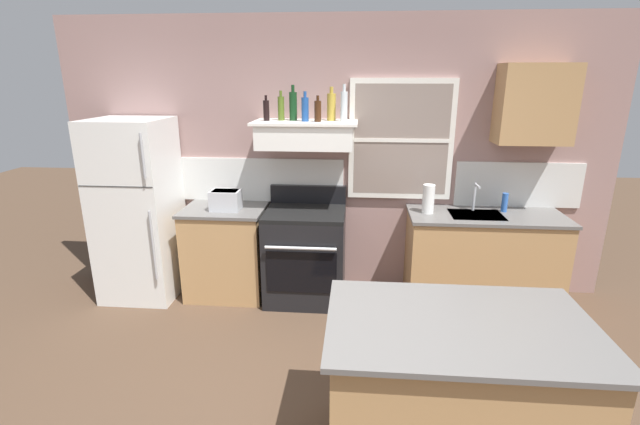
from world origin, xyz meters
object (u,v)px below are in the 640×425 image
at_px(bottle_balsamic_dark, 266,110).
at_px(bottle_clear_tall, 344,106).
at_px(stove_range, 305,254).
at_px(bottle_olive_oil_square, 281,108).
at_px(bottle_champagne_gold_foil, 331,106).
at_px(bottle_dark_green_wine, 293,106).
at_px(paper_towel_roll, 428,199).
at_px(bottle_brown_stout, 318,111).
at_px(toaster, 226,200).
at_px(dish_soap_bottle, 505,202).
at_px(refrigerator, 138,210).
at_px(bottle_blue_liqueur, 305,109).
at_px(kitchen_island, 453,395).

distance_m(bottle_balsamic_dark, bottle_clear_tall, 0.72).
bearing_deg(stove_range, bottle_clear_tall, 13.36).
height_order(bottle_olive_oil_square, bottle_champagne_gold_foil, bottle_champagne_gold_foil).
height_order(bottle_dark_green_wine, paper_towel_roll, bottle_dark_green_wine).
xyz_separation_m(stove_range, bottle_balsamic_dark, (-0.36, 0.10, 1.38)).
bearing_deg(bottle_brown_stout, toaster, -175.78).
height_order(stove_range, paper_towel_roll, paper_towel_roll).
bearing_deg(toaster, stove_range, 1.87).
height_order(toaster, bottle_dark_green_wine, bottle_dark_green_wine).
xyz_separation_m(bottle_dark_green_wine, dish_soap_bottle, (2.00, -0.00, -0.88)).
bearing_deg(dish_soap_bottle, refrigerator, -177.40).
height_order(bottle_olive_oil_square, dish_soap_bottle, bottle_olive_oil_square).
bearing_deg(bottle_brown_stout, bottle_balsamic_dark, 173.40).
xyz_separation_m(bottle_brown_stout, paper_towel_roll, (1.03, -0.00, -0.80)).
distance_m(bottle_olive_oil_square, bottle_brown_stout, 0.37).
relative_size(toaster, dish_soap_bottle, 1.65).
bearing_deg(bottle_olive_oil_square, dish_soap_bottle, -0.19).
bearing_deg(paper_towel_roll, bottle_blue_liqueur, 178.84).
height_order(bottle_brown_stout, dish_soap_bottle, bottle_brown_stout).
xyz_separation_m(toaster, paper_towel_roll, (1.91, 0.06, 0.04)).
bearing_deg(stove_range, paper_towel_roll, 1.85).
distance_m(refrigerator, bottle_blue_liqueur, 1.92).
distance_m(toaster, bottle_dark_green_wine, 1.09).
bearing_deg(bottle_champagne_gold_foil, stove_range, -146.29).
bearing_deg(bottle_balsamic_dark, bottle_brown_stout, -6.60).
distance_m(bottle_champagne_gold_foil, bottle_clear_tall, 0.14).
bearing_deg(bottle_dark_green_wine, bottle_brown_stout, -22.40).
relative_size(bottle_dark_green_wine, bottle_blue_liqueur, 1.21).
height_order(refrigerator, bottle_clear_tall, bottle_clear_tall).
height_order(bottle_brown_stout, kitchen_island, bottle_brown_stout).
bearing_deg(bottle_clear_tall, stove_range, -166.64).
relative_size(bottle_olive_oil_square, bottle_brown_stout, 1.17).
relative_size(bottle_olive_oil_square, paper_towel_roll, 1.00).
xyz_separation_m(refrigerator, paper_towel_roll, (2.80, 0.06, 0.16)).
relative_size(toaster, stove_range, 0.27).
distance_m(bottle_blue_liqueur, bottle_champagne_gold_foil, 0.25).
relative_size(bottle_olive_oil_square, bottle_dark_green_wine, 0.84).
xyz_separation_m(toaster, bottle_clear_tall, (1.11, 0.11, 0.88)).
bearing_deg(stove_range, bottle_balsamic_dark, 165.13).
relative_size(bottle_champagne_gold_foil, paper_towel_roll, 1.13).
xyz_separation_m(bottle_balsamic_dark, bottle_dark_green_wine, (0.24, 0.04, 0.04)).
bearing_deg(bottle_balsamic_dark, refrigerator, -174.74).
xyz_separation_m(bottle_olive_oil_square, bottle_champagne_gold_foil, (0.47, 0.01, 0.01)).
bearing_deg(bottle_olive_oil_square, bottle_champagne_gold_foil, 1.56).
bearing_deg(bottle_blue_liqueur, dish_soap_bottle, 2.34).
relative_size(refrigerator, bottle_balsamic_dark, 7.70).
distance_m(bottle_clear_tall, paper_towel_roll, 1.16).
relative_size(toaster, paper_towel_roll, 1.10).
bearing_deg(stove_range, bottle_dark_green_wine, 130.31).
bearing_deg(bottle_clear_tall, bottle_blue_liqueur, -176.20).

